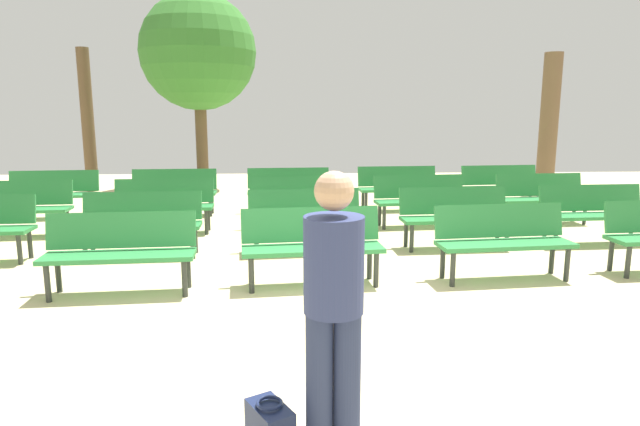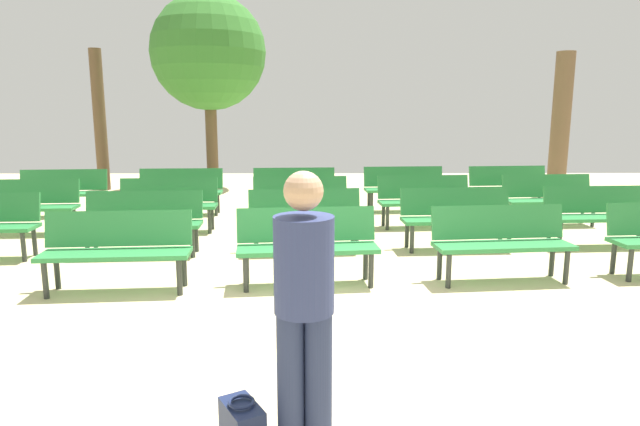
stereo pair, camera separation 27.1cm
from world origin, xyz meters
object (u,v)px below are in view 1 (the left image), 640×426
Objects in this scene: bench_r1_c3 at (455,213)px; tree_1 at (549,125)px; bench_r2_c4 at (542,195)px; bench_r3_c2 at (289,187)px; bench_r3_c0 at (53,191)px; bench_r2_c1 at (164,202)px; visitor_with_backpack at (333,295)px; bench_r0_c2 at (312,241)px; bench_r3_c4 at (501,184)px; bench_r0_c3 at (503,237)px; bench_r1_c1 at (142,220)px; handbag at (270,426)px; bench_r0_c1 at (120,248)px; tree_0 at (198,53)px; bench_r3_c3 at (398,185)px; bench_r2_c2 at (297,199)px; bench_r2_c0 at (18,205)px; bench_r2_c3 at (420,197)px; bench_r1_c2 at (305,216)px; bench_r1_c4 at (593,210)px; tree_2 at (88,121)px; bench_r3_c1 at (174,189)px.

tree_1 reaches higher than bench_r1_c3.
bench_r2_c4 and bench_r3_c2 have the same top height.
bench_r2_c1 is at bearing -35.39° from bench_r3_c0.
visitor_with_backpack is (0.35, -7.60, 0.43)m from bench_r3_c2.
bench_r3_c4 is (4.02, 4.82, 0.00)m from bench_r0_c2.
bench_r0_c3 and bench_r1_c1 have the same top height.
bench_r2_c4 is 1.00× the size of bench_r3_c0.
bench_r0_c2 and bench_r1_c3 have the same top height.
handbag is (-4.53, -6.41, -0.37)m from bench_r2_c4.
visitor_with_backpack reaches higher than bench_r0_c3.
bench_r0_c1 is 1.00× the size of bench_r1_c1.
bench_r3_c4 is 8.02m from tree_0.
bench_r2_c2 is at bearing -144.44° from bench_r3_c3.
bench_r1_c1 and bench_r2_c0 have the same top height.
handbag is at bearing -69.73° from bench_r1_c1.
bench_r2_c1 and bench_r2_c3 have the same top height.
bench_r0_c2 is 1.01× the size of bench_r1_c1.
bench_r2_c1 is at bearing 179.42° from bench_r2_c4.
bench_r1_c2 is at bearing 86.13° from bench_r0_c2.
bench_r1_c4 is 0.98× the size of visitor_with_backpack.
bench_r2_c0 is 1.01× the size of bench_r2_c1.
visitor_with_backpack reaches higher than bench_r3_c0.
tree_1 reaches higher than bench_r2_c2.
tree_1 is (1.65, 3.46, 1.16)m from bench_r2_c4.
bench_r3_c4 is at bearing 44.37° from bench_r0_c2.
bench_r1_c2 is at bearing 36.09° from bench_r0_c1.
bench_r3_c3 is at bearing 21.08° from bench_r2_c1.
visitor_with_backpack is (-3.99, -7.92, 0.43)m from bench_r3_c4.
bench_r2_c0 is 6.60m from bench_r2_c3.
bench_r0_c1 is 0.49× the size of tree_1.
bench_r2_c2 is 0.47× the size of tree_2.
bench_r0_c3 is at bearing -58.98° from tree_0.
bench_r1_c2 is 1.00× the size of bench_r3_c4.
bench_r3_c0 is at bearing 89.99° from bench_r2_c0.
bench_r2_c2 and bench_r3_c1 have the same top height.
bench_r0_c3 is 4.72m from bench_r1_c1.
bench_r3_c1 is at bearing -88.61° from tree_0.
bench_r3_c1 is 0.49× the size of tree_1.
bench_r3_c1 is at bearing 106.21° from handbag.
bench_r2_c0 is at bearing 146.42° from bench_r1_c1.
bench_r1_c1 is at bearing -179.45° from bench_r1_c3.
bench_r2_c2 is 1.00× the size of bench_r3_c3.
bench_r1_c3 is at bearing -36.66° from bench_r2_c2.
bench_r3_c4 is (-0.16, 1.51, 0.00)m from bench_r2_c4.
bench_r0_c3 and bench_r2_c1 have the same top height.
bench_r3_c1 is at bearing -70.17° from visitor_with_backpack.
bench_r1_c2 and bench_r2_c4 have the same top height.
handbag is (2.00, -5.93, -0.37)m from bench_r2_c1.
bench_r3_c4 is at bearing 14.30° from bench_r2_c1.
bench_r1_c2 is at bearing -88.30° from bench_r3_c2.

